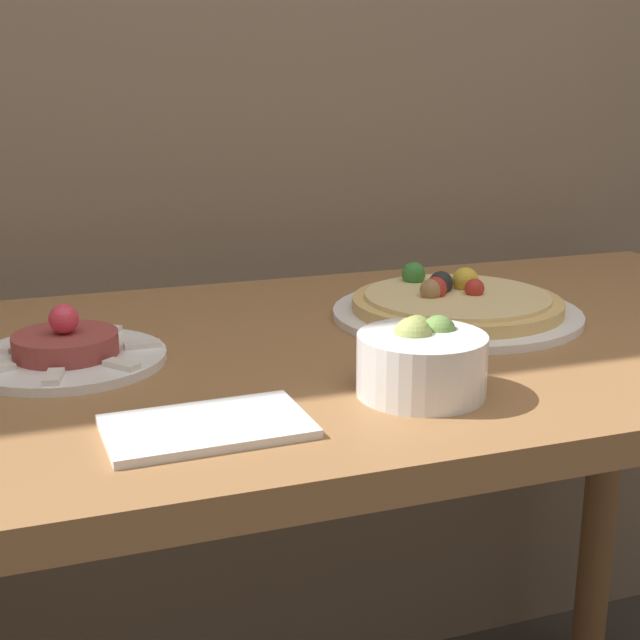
{
  "coord_description": "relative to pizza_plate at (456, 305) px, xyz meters",
  "views": [
    {
      "loc": [
        -0.39,
        -0.59,
        1.09
      ],
      "look_at": [
        -0.08,
        0.3,
        0.82
      ],
      "focal_mm": 50.0,
      "sensor_mm": 36.0,
      "label": 1
    }
  ],
  "objects": [
    {
      "name": "pizza_plate",
      "position": [
        0.0,
        0.0,
        0.0
      ],
      "size": [
        0.32,
        0.32,
        0.06
      ],
      "color": "white",
      "rests_on": "dining_table"
    },
    {
      "name": "napkin",
      "position": [
        -0.38,
        -0.26,
        -0.01
      ],
      "size": [
        0.18,
        0.11,
        0.01
      ],
      "color": "white",
      "rests_on": "dining_table"
    },
    {
      "name": "tartare_plate",
      "position": [
        -0.48,
        -0.03,
        -0.0
      ],
      "size": [
        0.21,
        0.21,
        0.07
      ],
      "color": "white",
      "rests_on": "dining_table"
    },
    {
      "name": "small_bowl",
      "position": [
        -0.16,
        -0.24,
        0.02
      ],
      "size": [
        0.13,
        0.13,
        0.08
      ],
      "color": "white",
      "rests_on": "dining_table"
    },
    {
      "name": "dining_table",
      "position": [
        -0.14,
        -0.05,
        -0.14
      ],
      "size": [
        1.26,
        0.67,
        0.78
      ],
      "color": "olive",
      "rests_on": "ground_plane"
    }
  ]
}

